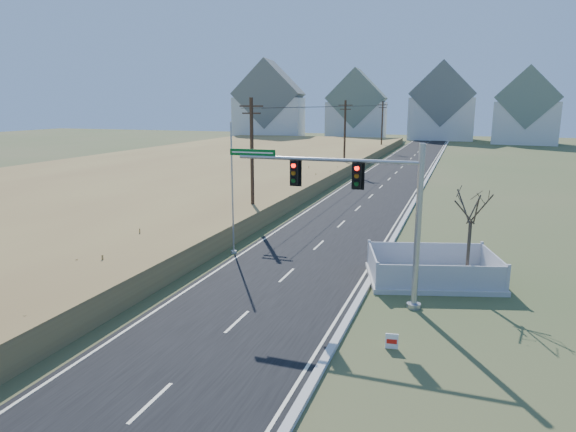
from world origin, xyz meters
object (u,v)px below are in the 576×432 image
object	(u,v)px
flagpole	(233,202)
fence_enclosure	(432,275)
bare_tree	(472,205)
traffic_signal_mast	(374,206)
open_sign	(392,341)

from	to	relation	value
flagpole	fence_enclosure	bearing A→B (deg)	-5.80
fence_enclosure	bare_tree	bearing A→B (deg)	-50.65
traffic_signal_mast	fence_enclosure	distance (m)	6.05
open_sign	flagpole	world-z (taller)	flagpole
flagpole	bare_tree	size ratio (longest dim) A/B	1.48
flagpole	bare_tree	distance (m)	13.12
fence_enclosure	bare_tree	distance (m)	4.31
fence_enclosure	flagpole	distance (m)	11.69
traffic_signal_mast	flagpole	world-z (taller)	flagpole
open_sign	bare_tree	size ratio (longest dim) A/B	0.11
bare_tree	flagpole	bearing A→B (deg)	170.09
traffic_signal_mast	fence_enclosure	xyz separation A→B (m)	(2.36, 3.83, -4.05)
open_sign	bare_tree	bearing A→B (deg)	62.34
flagpole	bare_tree	bearing A→B (deg)	-9.91
traffic_signal_mast	flagpole	bearing A→B (deg)	151.34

